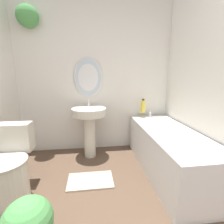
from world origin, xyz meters
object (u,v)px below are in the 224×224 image
Objects in this scene: toilet at (9,171)px; shampoo_bottle at (143,106)px; bathtub at (168,150)px; pedestal_sink at (89,122)px.

shampoo_bottle reaches higher than toilet.
toilet reaches higher than bathtub.
toilet is at bearing -151.26° from shampoo_bottle.
pedestal_sink is 1.15m from bathtub.
bathtub is at bearing 7.49° from toilet.
toilet is at bearing -172.51° from bathtub.
pedestal_sink reaches higher than toilet.
shampoo_bottle is at bearing 28.74° from toilet.
shampoo_bottle reaches higher than bathtub.
toilet is 3.22× the size of shampoo_bottle.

